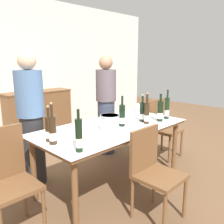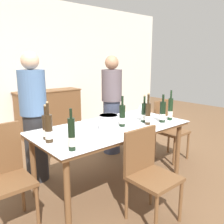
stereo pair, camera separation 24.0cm
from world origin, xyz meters
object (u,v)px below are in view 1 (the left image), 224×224
wine_bottle_3 (142,113)px  wine_glass_1 (143,111)px  wine_glass_3 (116,119)px  chair_right_end (162,124)px  wine_bottle_0 (147,113)px  wine_glass_2 (137,109)px  dining_table (112,132)px  chair_left_end (7,175)px  wine_bottle_5 (53,131)px  sideboard_cabinet (39,113)px  person_host (31,120)px  wine_bottle_4 (160,112)px  wine_glass_0 (138,106)px  ice_bucket (110,122)px  wine_bottle_7 (49,129)px  chair_near_front (153,167)px  wine_bottle_1 (122,116)px  wine_bottle_6 (79,136)px  person_guest_left (106,106)px  wine_bottle_2 (167,109)px

wine_bottle_3 → wine_glass_1: (0.12, 0.07, -0.01)m
wine_glass_3 → chair_right_end: 1.27m
wine_bottle_0 → wine_glass_2: (0.31, 0.40, -0.05)m
dining_table → wine_bottle_3: 0.50m
wine_glass_3 → chair_left_end: (-1.26, 0.14, -0.31)m
wine_glass_1 → wine_glass_2: wine_glass_1 is taller
wine_bottle_0 → wine_bottle_5: size_ratio=0.97×
chair_right_end → wine_glass_2: bearing=170.4°
wine_glass_3 → chair_left_end: 1.31m
sideboard_cabinet → chair_right_end: bearing=-71.5°
dining_table → wine_bottle_0: wine_bottle_0 is taller
wine_glass_3 → person_host: bearing=130.5°
sideboard_cabinet → person_host: size_ratio=0.84×
wine_bottle_4 → wine_glass_0: (0.18, 0.51, -0.02)m
ice_bucket → wine_bottle_7: (-0.66, 0.19, 0.02)m
ice_bucket → wine_bottle_7: 0.69m
wine_glass_1 → wine_bottle_5: bearing=179.2°
ice_bucket → chair_left_end: bearing=169.9°
wine_glass_0 → person_host: (-1.46, 0.50, -0.04)m
wine_bottle_3 → wine_glass_1: bearing=30.6°
chair_near_front → person_host: person_host is taller
person_host → wine_bottle_7: bearing=-102.6°
sideboard_cabinet → chair_near_front: bearing=-99.7°
wine_bottle_1 → wine_bottle_6: 0.91m
ice_bucket → wine_bottle_1: 0.25m
person_guest_left → wine_bottle_2: bearing=-85.0°
wine_bottle_7 → chair_left_end: bearing=178.8°
wine_bottle_0 → wine_glass_3: 0.41m
wine_glass_2 → wine_glass_0: bearing=34.1°
ice_bucket → sideboard_cabinet: bearing=78.2°
wine_bottle_3 → wine_bottle_1: bearing=173.3°
wine_bottle_4 → person_guest_left: (0.07, 1.09, -0.08)m
wine_bottle_6 → wine_bottle_0: bearing=6.3°
sideboard_cabinet → person_host: (-1.07, -1.82, 0.37)m
wine_bottle_2 → chair_near_front: wine_bottle_2 is taller
wine_bottle_0 → person_guest_left: size_ratio=0.24×
chair_near_front → ice_bucket: bearing=89.7°
dining_table → wine_bottle_2: wine_bottle_2 is taller
wine_bottle_0 → wine_bottle_6: bearing=-173.7°
wine_bottle_7 → wine_glass_3: bearing=-8.8°
wine_bottle_3 → wine_glass_1: wine_bottle_3 is taller
wine_bottle_5 → wine_glass_2: 1.55m
wine_bottle_1 → wine_glass_2: size_ratio=2.80×
ice_bucket → wine_glass_2: 0.90m
sideboard_cabinet → person_guest_left: 1.80m
ice_bucket → wine_bottle_5: wine_bottle_5 is taller
wine_glass_0 → chair_right_end: bearing=-19.7°
ice_bucket → wine_bottle_0: (0.54, -0.11, 0.04)m
sideboard_cabinet → wine_bottle_1: 2.69m
wine_bottle_6 → wine_bottle_4: bearing=3.4°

